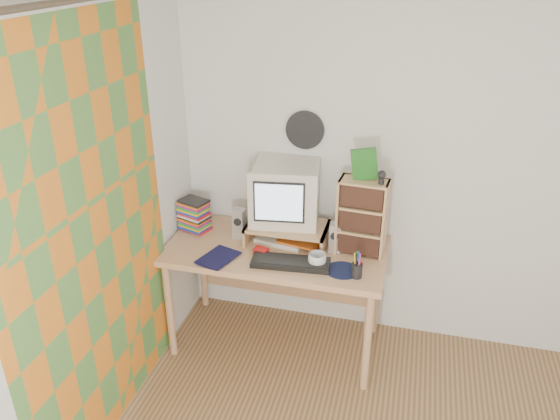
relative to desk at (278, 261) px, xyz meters
The scene contains 20 objects.
back_wall 1.25m from the desk, 16.59° to the left, with size 3.50×3.50×0.00m, color silver.
left_wall 1.73m from the desk, 116.51° to the right, with size 3.50×3.50×0.00m, color silver.
curtain 1.29m from the desk, 125.22° to the right, with size 2.20×2.20×0.00m, color orange.
wall_disc 0.87m from the desk, 70.78° to the left, with size 0.25×0.25×0.02m, color black.
desk is the anchor object (origin of this frame).
monitor_riser 0.24m from the desk, 36.34° to the left, with size 0.52×0.30×0.12m.
crt_monitor 0.46m from the desk, 75.76° to the left, with size 0.41×0.41×0.39m, color beige.
speaker_left 0.36m from the desk, behind, with size 0.08×0.08×0.20m, color #B1B1B6.
speaker_right 0.43m from the desk, ahead, with size 0.07×0.07×0.19m, color #B1B1B6.
keyboard 0.32m from the desk, 60.19° to the right, with size 0.47×0.16×0.03m, color black.
dvd_stack 0.65m from the desk, behind, with size 0.18×0.13×0.26m, color brown, non-canonical shape.
cd_rack 0.65m from the desk, ahead, with size 0.29×0.16×0.49m, color tan.
mug 0.41m from the desk, 36.45° to the right, with size 0.11×0.11×0.09m, color white.
diary 0.50m from the desk, 146.17° to the right, with size 0.22×0.17×0.04m, color #0E0E34.
mousepad 0.52m from the desk, 26.83° to the right, with size 0.20×0.20×0.00m, color black.
pen_cup 0.64m from the desk, 27.13° to the right, with size 0.06×0.06×0.13m, color black, non-canonical shape.
papers 0.18m from the desk, 33.48° to the left, with size 0.31×0.23×0.04m, color silver, non-canonical shape.
red_box 0.24m from the desk, 112.28° to the right, with size 0.09×0.05×0.04m, color red.
game_box 0.88m from the desk, ahead, with size 0.15×0.03×0.19m, color #1D621C.
webcam 0.91m from the desk, ahead, with size 0.05×0.05×0.08m, color black, non-canonical shape.
Camera 1 is at (-0.25, -1.54, 2.49)m, focal length 35.00 mm.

